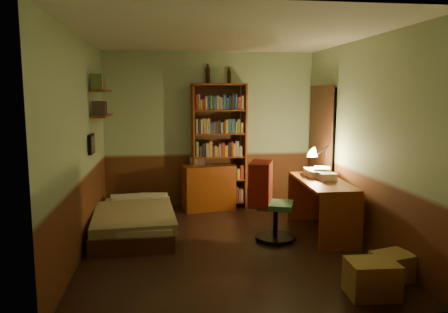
{
  "coord_description": "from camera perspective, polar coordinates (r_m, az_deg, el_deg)",
  "views": [
    {
      "loc": [
        -0.76,
        -5.31,
        1.9
      ],
      "look_at": [
        0.0,
        0.25,
        1.1
      ],
      "focal_mm": 35.0,
      "sensor_mm": 36.0,
      "label": 1
    }
  ],
  "objects": [
    {
      "name": "wall_back",
      "position": [
        7.38,
        -1.85,
        3.45
      ],
      "size": [
        3.5,
        0.02,
        2.6
      ],
      "primitive_type": "cube",
      "color": "#99B28A",
      "rests_on": "ground"
    },
    {
      "name": "desk_lamp",
      "position": [
        6.57,
        13.24,
        0.1
      ],
      "size": [
        0.17,
        0.17,
        0.53
      ],
      "primitive_type": "cone",
      "rotation": [
        0.0,
        0.0,
        -0.08
      ],
      "color": "black",
      "rests_on": "desk"
    },
    {
      "name": "wall_shelf_lower",
      "position": [
        6.47,
        -15.66,
        5.16
      ],
      "size": [
        0.2,
        0.9,
        0.03
      ],
      "primitive_type": "cube",
      "color": "maroon",
      "rests_on": "wall_left"
    },
    {
      "name": "office_chair",
      "position": [
        5.74,
        6.77,
        -5.86
      ],
      "size": [
        0.64,
        0.6,
        1.04
      ],
      "primitive_type": "cube",
      "rotation": [
        0.0,
        0.0,
        -0.35
      ],
      "color": "#35603A",
      "rests_on": "ground"
    },
    {
      "name": "desk",
      "position": [
        6.14,
        12.64,
        -6.48
      ],
      "size": [
        0.63,
        1.41,
        0.74
      ],
      "primitive_type": "cube",
      "rotation": [
        0.0,
        0.0,
        -0.04
      ],
      "color": "maroon",
      "rests_on": "ground"
    },
    {
      "name": "doorway",
      "position": [
        7.11,
        12.69,
        0.65
      ],
      "size": [
        0.06,
        0.9,
        2.0
      ],
      "primitive_type": "cube",
      "color": "black",
      "rests_on": "ground"
    },
    {
      "name": "wall_front",
      "position": [
        3.43,
        5.1,
        -1.96
      ],
      "size": [
        3.5,
        0.02,
        2.6
      ],
      "primitive_type": "cube",
      "color": "#99B28A",
      "rests_on": "ground"
    },
    {
      "name": "bottle_left",
      "position": [
        7.31,
        -2.13,
        10.52
      ],
      "size": [
        0.07,
        0.07,
        0.26
      ],
      "primitive_type": "cylinder",
      "rotation": [
        0.0,
        0.0,
        0.06
      ],
      "color": "black",
      "rests_on": "bookshelf"
    },
    {
      "name": "wall_shelf_upper",
      "position": [
        6.47,
        -15.78,
        8.26
      ],
      "size": [
        0.2,
        0.9,
        0.03
      ],
      "primitive_type": "cube",
      "color": "maroon",
      "rests_on": "wall_left"
    },
    {
      "name": "wall_left",
      "position": [
        5.43,
        -18.35,
        1.37
      ],
      "size": [
        0.02,
        4.0,
        2.6
      ],
      "primitive_type": "cube",
      "color": "#99B28A",
      "rests_on": "ground"
    },
    {
      "name": "wall_right",
      "position": [
        5.9,
        17.53,
        1.91
      ],
      "size": [
        0.02,
        4.0,
        2.6
      ],
      "primitive_type": "cube",
      "color": "#99B28A",
      "rests_on": "ground"
    },
    {
      "name": "framed_picture",
      "position": [
        6.02,
        -16.92,
        1.57
      ],
      "size": [
        0.04,
        0.32,
        0.26
      ],
      "primitive_type": "cube",
      "color": "black",
      "rests_on": "wall_left"
    },
    {
      "name": "cardboard_box_b",
      "position": [
        4.97,
        21.21,
        -13.2
      ],
      "size": [
        0.46,
        0.41,
        0.28
      ],
      "primitive_type": "cube",
      "rotation": [
        0.0,
        0.0,
        0.27
      ],
      "color": "olive",
      "rests_on": "ground"
    },
    {
      "name": "paper_stack",
      "position": [
        6.39,
        12.69,
        -1.96
      ],
      "size": [
        0.32,
        0.36,
        0.12
      ],
      "primitive_type": "cube",
      "rotation": [
        0.0,
        0.0,
        -0.35
      ],
      "color": "silver",
      "rests_on": "desk"
    },
    {
      "name": "dresser",
      "position": [
        7.27,
        -2.06,
        -4.03
      ],
      "size": [
        0.9,
        0.57,
        0.74
      ],
      "primitive_type": "cube",
      "rotation": [
        0.0,
        0.0,
        0.19
      ],
      "color": "maroon",
      "rests_on": "ground"
    },
    {
      "name": "floor",
      "position": [
        5.69,
        0.35,
        -11.5
      ],
      "size": [
        3.5,
        4.0,
        0.02
      ],
      "primitive_type": "cube",
      "color": "black",
      "rests_on": "ground"
    },
    {
      "name": "cardboard_box_a",
      "position": [
        4.51,
        18.74,
        -14.87
      ],
      "size": [
        0.47,
        0.39,
        0.34
      ],
      "primitive_type": "cube",
      "rotation": [
        0.0,
        0.0,
        -0.05
      ],
      "color": "olive",
      "rests_on": "ground"
    },
    {
      "name": "mini_stereo",
      "position": [
        7.3,
        -3.54,
        -0.52
      ],
      "size": [
        0.24,
        0.19,
        0.13
      ],
      "primitive_type": "cube",
      "rotation": [
        0.0,
        0.0,
        -0.01
      ],
      "color": "#B2B2B7",
      "rests_on": "dresser"
    },
    {
      "name": "door_trim",
      "position": [
        7.1,
        12.43,
        0.64
      ],
      "size": [
        0.02,
        0.98,
        2.08
      ],
      "primitive_type": "cube",
      "color": "#3A1E12",
      "rests_on": "ground"
    },
    {
      "name": "bookshelf",
      "position": [
        7.26,
        -0.67,
        1.3
      ],
      "size": [
        0.91,
        0.35,
        2.08
      ],
      "primitive_type": "cube",
      "rotation": [
        0.0,
        0.0,
        0.08
      ],
      "color": "maroon",
      "rests_on": "ground"
    },
    {
      "name": "bed",
      "position": [
        6.24,
        -11.56,
        -7.09
      ],
      "size": [
        1.04,
        1.91,
        0.56
      ],
      "primitive_type": "cube",
      "rotation": [
        0.0,
        0.0,
        0.02
      ],
      "color": "olive",
      "rests_on": "ground"
    },
    {
      "name": "bottle_right",
      "position": [
        7.35,
        0.69,
        10.33
      ],
      "size": [
        0.07,
        0.07,
        0.22
      ],
      "primitive_type": "cylinder",
      "rotation": [
        0.0,
        0.0,
        -0.35
      ],
      "color": "black",
      "rests_on": "bookshelf"
    },
    {
      "name": "ceiling",
      "position": [
        5.41,
        0.37,
        15.67
      ],
      "size": [
        3.5,
        4.0,
        0.02
      ],
      "primitive_type": "cube",
      "color": "silver",
      "rests_on": "wall_back"
    },
    {
      "name": "red_jacket",
      "position": [
        5.49,
        7.36,
        1.97
      ],
      "size": [
        0.32,
        0.51,
        0.56
      ],
      "primitive_type": "cube",
      "rotation": [
        0.0,
        0.0,
        0.13
      ],
      "color": "maroon",
      "rests_on": "office_chair"
    }
  ]
}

